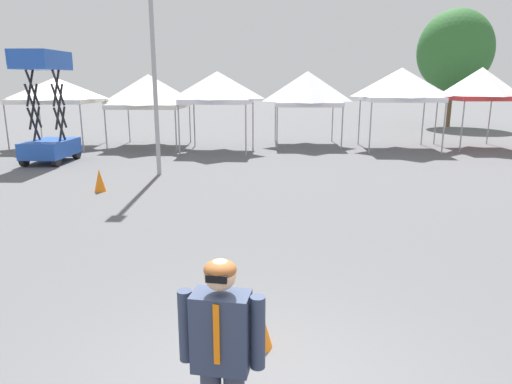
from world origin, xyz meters
TOP-DOWN VIEW (x-y plane):
  - canopy_tent_far_right at (-9.84, 17.47)m, footprint 3.56×3.56m
  - canopy_tent_far_left at (-5.60, 17.71)m, footprint 3.34×3.34m
  - canopy_tent_behind_left at (-2.25, 16.38)m, footprint 3.09×3.09m
  - canopy_tent_right_of_center at (1.77, 18.48)m, footprint 3.14×3.14m
  - canopy_tent_left_of_center at (5.82, 17.26)m, footprint 3.27×3.27m
  - canopy_tent_behind_right at (9.52, 17.80)m, footprint 3.00×3.00m
  - scissor_lift at (-8.26, 13.22)m, footprint 1.42×2.31m
  - person_foreground at (-0.21, -0.68)m, footprint 0.64×0.30m
  - light_pole_near_lift at (-3.60, 11.04)m, footprint 0.36×0.36m
  - tree_behind_tents_center at (12.08, 28.11)m, footprint 4.80×4.80m
  - traffic_cone_lot_center at (0.01, 1.07)m, footprint 0.32×0.32m
  - traffic_cone_near_barrier at (-4.66, 8.59)m, footprint 0.32×0.32m

SIDE VIEW (x-z plane):
  - traffic_cone_lot_center at x=0.01m, z-range 0.00..0.57m
  - traffic_cone_near_barrier at x=-4.66m, z-range 0.00..0.63m
  - person_foreground at x=-0.21m, z-range 0.14..1.92m
  - scissor_lift at x=-8.26m, z-range -0.81..3.27m
  - canopy_tent_far_left at x=-5.60m, z-range 0.90..4.22m
  - canopy_tent_far_right at x=-9.84m, z-range 1.01..4.19m
  - canopy_tent_right_of_center at x=1.77m, z-range 0.94..4.41m
  - canopy_tent_behind_left at x=-2.25m, z-range 1.04..4.46m
  - canopy_tent_left_of_center at x=5.82m, z-range 1.07..4.66m
  - canopy_tent_behind_right at x=9.52m, z-range 1.08..4.70m
  - light_pole_near_lift at x=-3.60m, z-range 0.56..8.76m
  - tree_behind_tents_center at x=12.08m, z-range 1.16..8.77m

